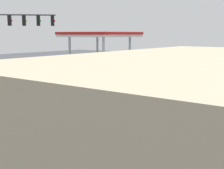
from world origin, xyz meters
name	(u,v)px	position (x,y,z in m)	size (l,w,h in m)	color
ground_plane	(112,95)	(0.00, 0.00, 0.00)	(114.65, 114.65, 0.00)	#3D3F44
crosswalk_markings	(149,85)	(0.00, -6.48, 0.00)	(10.05, 7.25, 0.01)	silver
traffic_signal_mast	(14,34)	(5.74, 5.74, 5.35)	(3.89, 3.89, 7.13)	#47474C
car_0	(95,108)	(-3.78, 6.84, 0.67)	(2.13, 4.73, 1.40)	brown
car_1	(78,90)	(1.24, 3.11, 0.78)	(4.23, 2.07, 1.66)	black
car_2	(15,71)	(16.81, -1.97, 0.75)	(4.18, 2.13, 1.62)	navy
car_3	(124,82)	(0.70, -2.80, 0.72)	(4.29, 2.35, 1.58)	silver
car_4	(149,74)	(2.08, -9.94, 0.73)	(2.09, 4.42, 1.54)	navy
gas_station_canopy	(100,36)	(12.93, -14.21, 5.06)	(9.21, 9.21, 5.60)	silver
pedestrian	(138,110)	(-7.03, 6.82, 0.99)	(0.41, 0.41, 1.77)	#232842
fire_hydrant	(128,125)	(-7.13, 8.03, 0.43)	(0.22, 0.22, 0.86)	red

